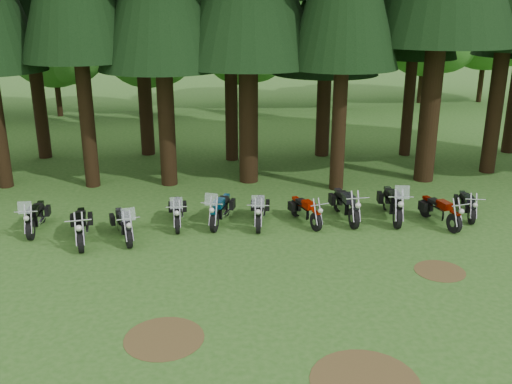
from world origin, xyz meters
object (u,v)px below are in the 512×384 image
(motorcycle_2, at_px, (124,225))
(motorcycle_9, at_px, (440,212))
(motorcycle_4, at_px, (220,210))
(motorcycle_8, at_px, (392,204))
(motorcycle_10, at_px, (467,205))
(motorcycle_7, at_px, (346,206))
(motorcycle_3, at_px, (177,213))
(motorcycle_5, at_px, (259,211))
(motorcycle_6, at_px, (306,211))
(motorcycle_1, at_px, (81,227))
(motorcycle_0, at_px, (36,218))

(motorcycle_2, bearing_deg, motorcycle_9, -15.99)
(motorcycle_4, relative_size, motorcycle_8, 0.88)
(motorcycle_4, bearing_deg, motorcycle_9, 10.87)
(motorcycle_2, relative_size, motorcycle_10, 1.10)
(motorcycle_7, bearing_deg, motorcycle_3, 174.99)
(motorcycle_5, relative_size, motorcycle_7, 0.92)
(motorcycle_3, bearing_deg, motorcycle_10, -2.35)
(motorcycle_3, xyz_separation_m, motorcycle_7, (5.71, -0.11, 0.05))
(motorcycle_4, bearing_deg, motorcycle_8, 15.73)
(motorcycle_6, height_order, motorcycle_9, motorcycle_9)
(motorcycle_8, xyz_separation_m, motorcycle_10, (2.65, -0.08, -0.12))
(motorcycle_5, distance_m, motorcycle_7, 2.99)
(motorcycle_1, relative_size, motorcycle_10, 1.17)
(motorcycle_2, xyz_separation_m, motorcycle_4, (3.09, 0.98, 0.01))
(motorcycle_1, xyz_separation_m, motorcycle_8, (10.26, 0.80, 0.05))
(motorcycle_0, xyz_separation_m, motorcycle_8, (11.89, -0.27, 0.07))
(motorcycle_1, xyz_separation_m, motorcycle_3, (2.95, 1.05, -0.04))
(motorcycle_0, height_order, motorcycle_8, motorcycle_8)
(motorcycle_3, height_order, motorcycle_10, motorcycle_3)
(motorcycle_5, height_order, motorcycle_6, motorcycle_5)
(motorcycle_2, distance_m, motorcycle_8, 9.00)
(motorcycle_4, relative_size, motorcycle_7, 0.93)
(motorcycle_0, distance_m, motorcycle_6, 8.86)
(motorcycle_0, relative_size, motorcycle_8, 0.86)
(motorcycle_0, relative_size, motorcycle_3, 1.04)
(motorcycle_1, bearing_deg, motorcycle_8, -3.74)
(motorcycle_1, distance_m, motorcycle_2, 1.29)
(motorcycle_5, bearing_deg, motorcycle_0, -172.65)
(motorcycle_7, xyz_separation_m, motorcycle_10, (4.25, -0.22, -0.08))
(motorcycle_2, relative_size, motorcycle_4, 0.98)
(motorcycle_6, height_order, motorcycle_7, motorcycle_7)
(motorcycle_0, bearing_deg, motorcycle_6, -2.74)
(motorcycle_1, relative_size, motorcycle_7, 0.97)
(motorcycle_9, bearing_deg, motorcycle_5, 160.34)
(motorcycle_5, xyz_separation_m, motorcycle_8, (4.59, -0.01, 0.07))
(motorcycle_0, relative_size, motorcycle_6, 1.09)
(motorcycle_6, height_order, motorcycle_8, motorcycle_8)
(motorcycle_0, height_order, motorcycle_4, motorcycle_4)
(motorcycle_1, relative_size, motorcycle_4, 1.04)
(motorcycle_8, height_order, motorcycle_9, motorcycle_8)
(motorcycle_5, bearing_deg, motorcycle_9, 2.88)
(motorcycle_4, relative_size, motorcycle_10, 1.12)
(motorcycle_2, bearing_deg, motorcycle_1, 167.13)
(motorcycle_6, distance_m, motorcycle_7, 1.45)
(motorcycle_2, height_order, motorcycle_6, motorcycle_2)
(motorcycle_5, distance_m, motorcycle_6, 1.55)
(motorcycle_3, bearing_deg, motorcycle_5, -5.49)
(motorcycle_2, relative_size, motorcycle_5, 0.99)
(motorcycle_1, height_order, motorcycle_8, motorcycle_8)
(motorcycle_8, xyz_separation_m, motorcycle_9, (1.41, -0.68, -0.08))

